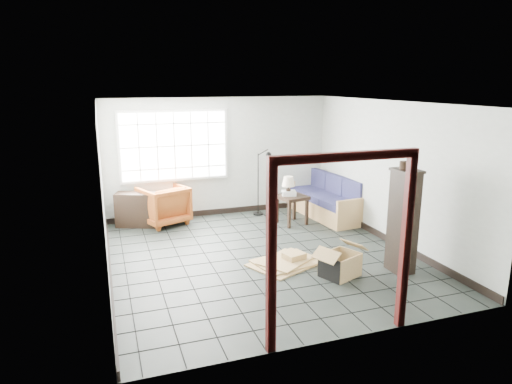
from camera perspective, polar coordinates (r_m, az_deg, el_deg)
name	(u,v)px	position (r m, az deg, el deg)	size (l,w,h in m)	color
ground	(261,256)	(7.93, 0.66, -8.01)	(5.50, 5.50, 0.00)	black
room_shell	(261,160)	(7.50, 0.62, 4.08)	(5.02, 5.52, 2.61)	#A3A8A1
window_panel	(174,146)	(9.84, -10.19, 5.70)	(2.32, 0.08, 1.52)	silver
doorway_trim	(343,225)	(5.15, 10.85, -4.10)	(1.80, 0.08, 2.20)	#3D0F0D
futon_sofa	(328,201)	(10.27, 8.94, -1.16)	(0.99, 2.13, 0.91)	tan
armchair	(163,203)	(9.73, -11.50, -1.37)	(0.87, 0.82, 0.90)	brown
side_table	(292,201)	(9.55, 4.53, -1.07)	(0.66, 0.66, 0.61)	black
table_lamp	(288,182)	(9.45, 4.07, 1.22)	(0.30, 0.30, 0.41)	black
projector	(289,193)	(9.51, 4.12, -0.14)	(0.33, 0.28, 0.10)	silver
floor_lamp	(263,180)	(10.12, 0.89, 1.49)	(0.41, 0.26, 1.49)	black
console_shelf	(139,210)	(9.71, -14.45, -2.15)	(0.98, 0.66, 0.71)	black
tall_shelf	(403,220)	(7.43, 17.91, -3.40)	(0.35, 0.45, 1.64)	black
pot	(405,166)	(7.19, 18.11, 3.16)	(0.20, 0.20, 0.12)	black
open_box	(340,265)	(7.23, 10.45, -8.92)	(0.98, 0.73, 0.50)	olive
cardboard_pile	(287,261)	(7.62, 3.90, -8.60)	(1.37, 1.21, 0.17)	olive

